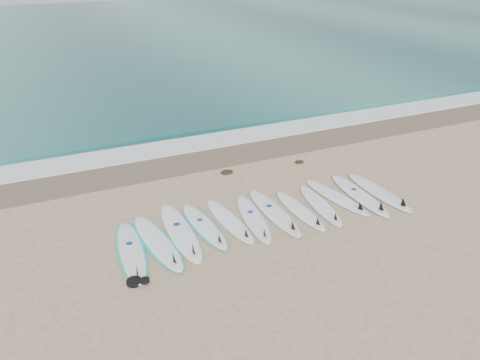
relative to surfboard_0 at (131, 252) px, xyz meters
name	(u,v)px	position (x,y,z in m)	size (l,w,h in m)	color
ground	(264,216)	(3.51, 0.24, -0.05)	(120.00, 120.00, 0.00)	tan
ocean	(85,34)	(3.51, 32.74, -0.03)	(120.00, 55.00, 0.03)	#246964
wet_sand_band	(208,159)	(3.51, 4.34, -0.04)	(120.00, 1.80, 0.01)	brown
foam_band	(194,144)	(3.51, 5.74, -0.03)	(120.00, 1.40, 0.04)	silver
wave_crest	(181,130)	(3.51, 7.24, 0.00)	(120.00, 1.00, 0.10)	#246964
surfboard_0	(131,252)	(0.00, 0.00, 0.00)	(0.86, 2.68, 0.33)	silver
surfboard_1	(158,243)	(0.65, 0.10, 0.00)	(0.95, 2.77, 0.34)	white
surfboard_2	(181,233)	(1.27, 0.27, 0.01)	(0.67, 2.90, 0.37)	white
surfboard_3	(204,226)	(1.90, 0.35, 0.00)	(0.76, 2.50, 0.31)	white
surfboard_4	(230,221)	(2.57, 0.27, 0.00)	(0.66, 2.47, 0.31)	white
surfboard_5	(254,219)	(3.17, 0.14, 0.01)	(0.91, 2.57, 0.32)	white
surfboard_6	(275,213)	(3.80, 0.18, 0.01)	(0.59, 2.72, 0.35)	white
surfboard_7	(301,211)	(4.47, -0.01, 0.00)	(0.51, 2.32, 0.30)	white
surfboard_8	(321,206)	(5.11, 0.01, 0.00)	(0.78, 2.40, 0.30)	white
surfboard_9	(338,197)	(5.78, 0.21, 0.01)	(0.85, 2.56, 0.32)	white
surfboard_10	(360,196)	(6.42, 0.03, 0.01)	(0.73, 2.74, 0.35)	white
surfboard_11	(380,192)	(7.04, -0.04, 0.01)	(0.58, 2.66, 0.34)	white
seaweed_near	(227,172)	(3.65, 3.04, -0.01)	(0.41, 0.32, 0.08)	black
seaweed_far	(299,162)	(6.11, 2.80, -0.02)	(0.31, 0.24, 0.06)	black
leash_coil	(136,282)	(-0.14, -1.11, 0.00)	(0.46, 0.36, 0.11)	black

